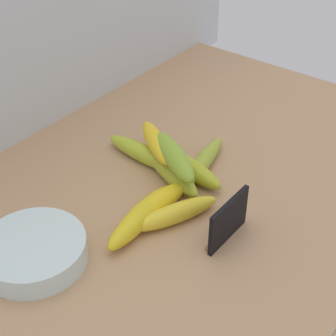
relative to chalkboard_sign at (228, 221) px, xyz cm
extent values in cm
cube|color=tan|center=(11.99, 14.99, -5.36)|extent=(110.00, 76.00, 3.00)
cube|color=black|center=(0.00, -0.07, 0.34)|extent=(11.00, 0.80, 8.40)
cube|color=olive|center=(0.00, 0.73, -3.56)|extent=(9.90, 1.20, 0.60)
cylinder|color=silver|center=(-24.20, 22.41, -1.80)|extent=(17.59, 17.59, 4.11)
ellipsoid|color=#AFC32E|center=(8.71, 26.85, -1.98)|extent=(4.58, 18.73, 3.76)
ellipsoid|color=yellow|center=(-2.44, 13.97, -1.81)|extent=(15.87, 5.44, 4.09)
ellipsoid|color=gold|center=(10.41, 15.72, -1.83)|extent=(7.04, 17.60, 4.05)
ellipsoid|color=#9FB332|center=(14.18, 14.90, -2.22)|extent=(19.99, 7.41, 3.27)
ellipsoid|color=#B0BC2D|center=(6.90, 17.43, -1.82)|extent=(9.59, 17.25, 4.06)
ellipsoid|color=yellow|center=(-6.86, 14.00, -1.79)|extent=(19.49, 6.37, 4.14)
ellipsoid|color=gold|center=(11.07, 22.48, -2.13)|extent=(13.54, 12.61, 3.45)
ellipsoid|color=yellow|center=(-2.16, 9.75, -2.00)|extent=(17.25, 10.32, 3.72)
ellipsoid|color=yellow|center=(9.69, 23.73, 1.43)|extent=(12.09, 15.24, 3.68)
ellipsoid|color=#8DB330|center=(7.10, 17.10, 2.31)|extent=(12.45, 16.98, 4.20)
camera|label=1|loc=(-58.66, -32.65, 60.76)|focal=55.71mm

